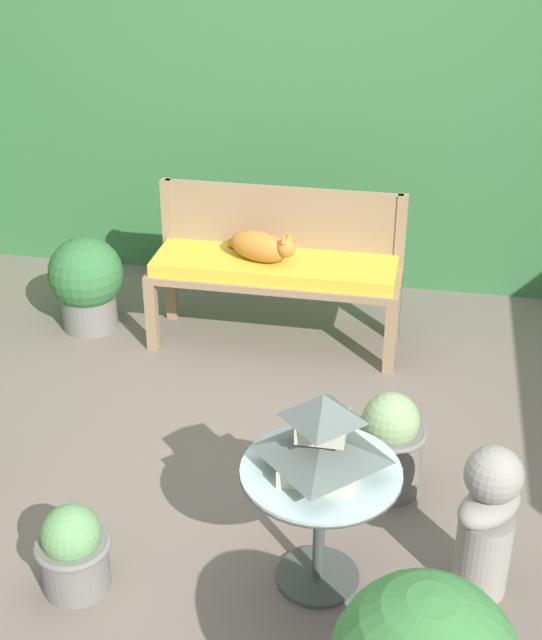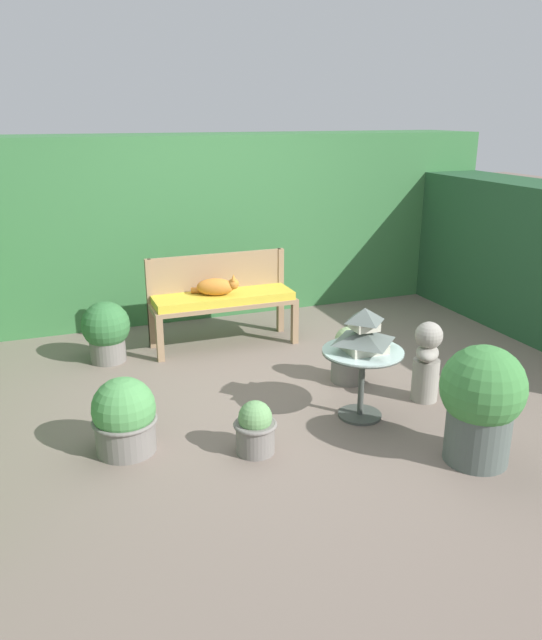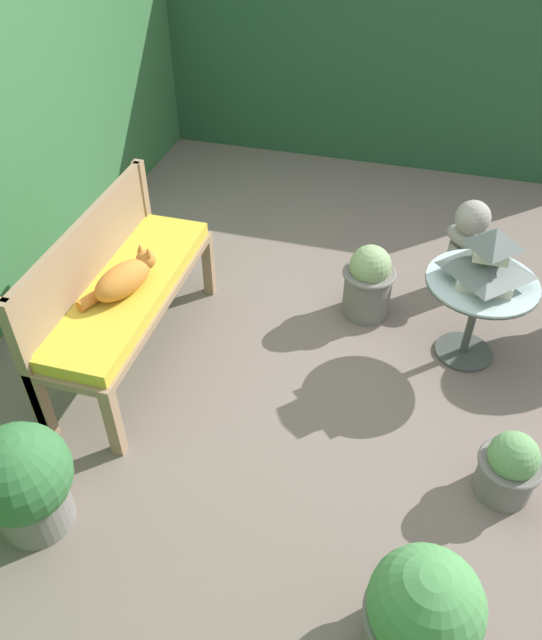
% 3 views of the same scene
% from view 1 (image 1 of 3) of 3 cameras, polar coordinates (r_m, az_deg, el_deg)
% --- Properties ---
extents(ground, '(30.00, 30.00, 0.00)m').
position_cam_1_polar(ground, '(4.09, 0.34, -9.19)').
color(ground, '#75665B').
extents(foliage_hedge_back, '(6.40, 0.97, 1.91)m').
position_cam_1_polar(foliage_hedge_back, '(5.87, 4.90, 12.93)').
color(foliage_hedge_back, '#38703D').
rests_on(foliage_hedge_back, ground).
extents(garden_bench, '(1.36, 0.43, 0.51)m').
position_cam_1_polar(garden_bench, '(4.83, 0.25, 3.04)').
color(garden_bench, '#937556').
rests_on(garden_bench, ground).
extents(bench_backrest, '(1.36, 0.06, 0.85)m').
position_cam_1_polar(bench_backrest, '(4.93, 0.68, 5.93)').
color(bench_backrest, '#937556').
rests_on(bench_backrest, ground).
extents(cat, '(0.41, 0.31, 0.19)m').
position_cam_1_polar(cat, '(4.75, -0.63, 4.73)').
color(cat, orange).
rests_on(cat, garden_bench).
extents(patio_table, '(0.59, 0.59, 0.52)m').
position_cam_1_polar(patio_table, '(3.28, 3.17, -11.09)').
color(patio_table, '#424742').
rests_on(patio_table, ground).
extents(pagoda_birdhouse, '(0.37, 0.37, 0.31)m').
position_cam_1_polar(pagoda_birdhouse, '(3.13, 3.29, -7.58)').
color(pagoda_birdhouse, beige).
rests_on(pagoda_birdhouse, patio_table).
extents(garden_bust, '(0.31, 0.34, 0.63)m').
position_cam_1_polar(garden_bust, '(3.38, 13.67, -12.29)').
color(garden_bust, gray).
rests_on(garden_bust, ground).
extents(potted_plant_table_far, '(0.43, 0.43, 0.55)m').
position_cam_1_polar(potted_plant_table_far, '(5.18, -11.73, 2.39)').
color(potted_plant_table_far, slate).
rests_on(potted_plant_table_far, ground).
extents(potted_plant_table_near, '(0.32, 0.32, 0.47)m').
position_cam_1_polar(potted_plant_table_near, '(3.85, 7.57, -7.87)').
color(potted_plant_table_near, slate).
rests_on(potted_plant_table_near, ground).
extents(potted_plant_path_edge, '(0.29, 0.29, 0.36)m').
position_cam_1_polar(potted_plant_path_edge, '(3.48, -12.55, -14.17)').
color(potted_plant_path_edge, slate).
rests_on(potted_plant_path_edge, ground).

